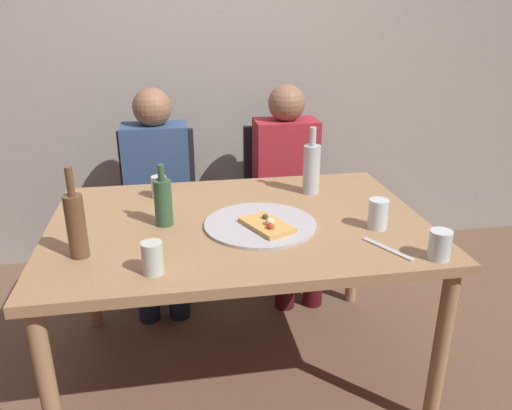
# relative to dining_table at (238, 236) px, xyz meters

# --- Properties ---
(ground_plane) EXTENTS (8.00, 8.00, 0.00)m
(ground_plane) POSITION_rel_dining_table_xyz_m (0.00, 0.00, -0.68)
(ground_plane) COLOR brown
(back_wall) EXTENTS (6.00, 0.10, 2.60)m
(back_wall) POSITION_rel_dining_table_xyz_m (0.00, 1.30, 0.62)
(back_wall) COLOR gray
(back_wall) RESTS_ON ground_plane
(dining_table) EXTENTS (1.53, 1.05, 0.75)m
(dining_table) POSITION_rel_dining_table_xyz_m (0.00, 0.00, 0.00)
(dining_table) COLOR #99754C
(dining_table) RESTS_ON ground_plane
(pizza_tray) EXTENTS (0.45, 0.45, 0.01)m
(pizza_tray) POSITION_rel_dining_table_xyz_m (0.08, -0.07, 0.08)
(pizza_tray) COLOR #ADADB2
(pizza_tray) RESTS_ON dining_table
(pizza_slice_last) EXTENTS (0.21, 0.25, 0.05)m
(pizza_slice_last) POSITION_rel_dining_table_xyz_m (0.10, -0.12, 0.09)
(pizza_slice_last) COLOR tan
(pizza_slice_last) RESTS_ON pizza_tray
(wine_bottle) EXTENTS (0.07, 0.07, 0.33)m
(wine_bottle) POSITION_rel_dining_table_xyz_m (-0.59, -0.22, 0.19)
(wine_bottle) COLOR brown
(wine_bottle) RESTS_ON dining_table
(beer_bottle) EXTENTS (0.07, 0.07, 0.25)m
(beer_bottle) POSITION_rel_dining_table_xyz_m (-0.30, 0.01, 0.17)
(beer_bottle) COLOR #2D5133
(beer_bottle) RESTS_ON dining_table
(water_bottle) EXTENTS (0.08, 0.08, 0.31)m
(water_bottle) POSITION_rel_dining_table_xyz_m (0.38, 0.27, 0.19)
(water_bottle) COLOR #B2BCC1
(water_bottle) RESTS_ON dining_table
(tumbler_near) EXTENTS (0.07, 0.07, 0.10)m
(tumbler_near) POSITION_rel_dining_table_xyz_m (-0.32, 0.33, 0.12)
(tumbler_near) COLOR silver
(tumbler_near) RESTS_ON dining_table
(tumbler_far) EXTENTS (0.08, 0.08, 0.12)m
(tumbler_far) POSITION_rel_dining_table_xyz_m (0.53, -0.17, 0.13)
(tumbler_far) COLOR silver
(tumbler_far) RESTS_ON dining_table
(wine_glass) EXTENTS (0.08, 0.08, 0.11)m
(wine_glass) POSITION_rel_dining_table_xyz_m (0.64, -0.45, 0.12)
(wine_glass) COLOR silver
(wine_glass) RESTS_ON dining_table
(short_glass) EXTENTS (0.07, 0.07, 0.11)m
(short_glass) POSITION_rel_dining_table_xyz_m (-0.33, -0.39, 0.13)
(short_glass) COLOR #B7C6BC
(short_glass) RESTS_ON dining_table
(table_knife) EXTENTS (0.12, 0.20, 0.01)m
(table_knife) POSITION_rel_dining_table_xyz_m (0.50, -0.36, 0.07)
(table_knife) COLOR #B7B7BC
(table_knife) RESTS_ON dining_table
(chair_left) EXTENTS (0.44, 0.44, 0.90)m
(chair_left) POSITION_rel_dining_table_xyz_m (-0.34, 0.92, -0.16)
(chair_left) COLOR black
(chair_left) RESTS_ON ground_plane
(chair_right) EXTENTS (0.44, 0.44, 0.90)m
(chair_right) POSITION_rel_dining_table_xyz_m (0.40, 0.92, -0.16)
(chair_right) COLOR black
(chair_right) RESTS_ON ground_plane
(guest_in_sweater) EXTENTS (0.36, 0.56, 1.17)m
(guest_in_sweater) POSITION_rel_dining_table_xyz_m (-0.34, 0.77, -0.03)
(guest_in_sweater) COLOR navy
(guest_in_sweater) RESTS_ON ground_plane
(guest_in_beanie) EXTENTS (0.36, 0.56, 1.17)m
(guest_in_beanie) POSITION_rel_dining_table_xyz_m (0.40, 0.77, -0.03)
(guest_in_beanie) COLOR maroon
(guest_in_beanie) RESTS_ON ground_plane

